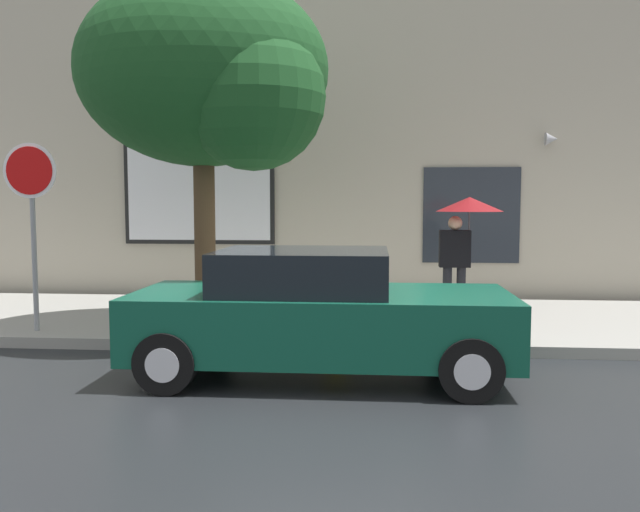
% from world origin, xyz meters
% --- Properties ---
extents(ground_plane, '(60.00, 60.00, 0.00)m').
position_xyz_m(ground_plane, '(0.00, 0.00, 0.00)').
color(ground_plane, black).
extents(sidewalk, '(20.00, 4.00, 0.15)m').
position_xyz_m(sidewalk, '(0.00, 3.00, 0.07)').
color(sidewalk, gray).
rests_on(sidewalk, ground).
extents(building_facade, '(20.00, 0.67, 7.00)m').
position_xyz_m(building_facade, '(-0.02, 5.50, 3.48)').
color(building_facade, '#B2A893').
rests_on(building_facade, ground).
extents(parked_car, '(4.15, 1.84, 1.42)m').
position_xyz_m(parked_car, '(0.06, -0.02, 0.70)').
color(parked_car, '#0F4C38').
rests_on(parked_car, ground).
extents(fire_hydrant, '(0.30, 0.44, 0.78)m').
position_xyz_m(fire_hydrant, '(0.13, 1.63, 0.53)').
color(fire_hydrant, yellow).
rests_on(fire_hydrant, sidewalk).
extents(pedestrian_with_umbrella, '(1.02, 1.02, 1.88)m').
position_xyz_m(pedestrian_with_umbrella, '(2.05, 2.91, 1.65)').
color(pedestrian_with_umbrella, black).
rests_on(pedestrian_with_umbrella, sidewalk).
extents(street_tree, '(3.59, 3.05, 5.00)m').
position_xyz_m(street_tree, '(-1.61, 1.97, 3.70)').
color(street_tree, '#4C3823').
rests_on(street_tree, sidewalk).
extents(stop_sign, '(0.76, 0.10, 2.61)m').
position_xyz_m(stop_sign, '(-4.05, 1.46, 1.99)').
color(stop_sign, gray).
rests_on(stop_sign, sidewalk).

